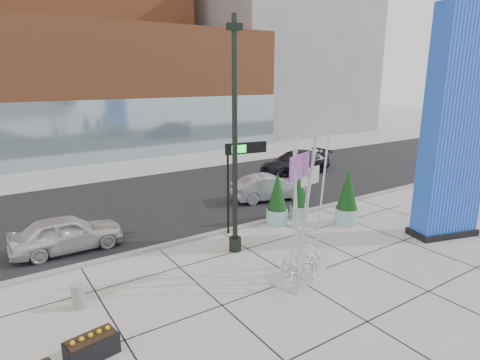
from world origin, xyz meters
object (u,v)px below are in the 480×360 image
blue_pylon (456,130)px  car_white_west (67,234)px  public_art_sculpture (302,242)px  lamp_post (235,162)px  overhead_street_sign (241,155)px  car_silver_mid (270,188)px  concrete_bollard (78,296)px

blue_pylon → car_white_west: blue_pylon is taller
public_art_sculpture → lamp_post: bearing=84.8°
overhead_street_sign → public_art_sculpture: bearing=-89.1°
blue_pylon → car_silver_mid: 9.67m
public_art_sculpture → overhead_street_sign: size_ratio=1.24×
public_art_sculpture → concrete_bollard: public_art_sculpture is taller
overhead_street_sign → car_white_west: bearing=173.5°
concrete_bollard → car_white_west: bearing=82.5°
public_art_sculpture → blue_pylon: bearing=-21.3°
blue_pylon → public_art_sculpture: blue_pylon is taller
blue_pylon → concrete_bollard: blue_pylon is taller
blue_pylon → public_art_sculpture: (-7.82, 0.52, -3.30)m
blue_pylon → overhead_street_sign: size_ratio=2.38×
lamp_post → overhead_street_sign: bearing=49.8°
public_art_sculpture → concrete_bollard: (-6.81, 2.27, -0.92)m
public_art_sculpture → overhead_street_sign: bearing=63.8°
overhead_street_sign → blue_pylon: bearing=-27.2°
concrete_bollard → overhead_street_sign: 8.52m
public_art_sculpture → car_white_west: size_ratio=1.18×
lamp_post → public_art_sculpture: (0.68, -3.11, -2.32)m
car_silver_mid → blue_pylon: bearing=-146.0°
car_white_west → car_silver_mid: bearing=-84.0°
car_silver_mid → car_white_west: bearing=108.0°
blue_pylon → concrete_bollard: (-14.63, 2.80, -4.22)m
blue_pylon → car_silver_mid: bearing=127.2°
public_art_sculpture → car_silver_mid: public_art_sculpture is taller
car_white_west → lamp_post: bearing=-122.5°
car_silver_mid → public_art_sculpture: bearing=162.0°
lamp_post → concrete_bollard: 6.99m
blue_pylon → overhead_street_sign: (-7.09, 5.31, -1.16)m
blue_pylon → lamp_post: blue_pylon is taller
lamp_post → car_white_west: bearing=146.5°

